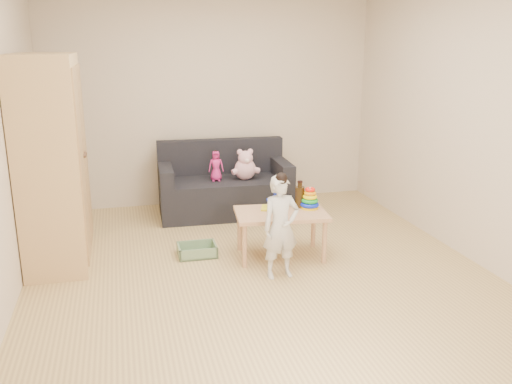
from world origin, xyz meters
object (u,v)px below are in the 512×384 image
object	(u,v)px
play_table	(281,234)
toddler	(281,229)
wardrobe	(52,162)
sofa	(225,196)

from	to	relation	value
play_table	toddler	size ratio (longest dim) A/B	0.96
wardrobe	sofa	world-z (taller)	wardrobe
play_table	toddler	distance (m)	0.51
play_table	toddler	world-z (taller)	toddler
sofa	play_table	size ratio (longest dim) A/B	1.80
play_table	wardrobe	bearing A→B (deg)	168.22
wardrobe	sofa	bearing A→B (deg)	30.06
wardrobe	play_table	bearing A→B (deg)	-11.78
play_table	toddler	bearing A→B (deg)	-107.13
sofa	toddler	size ratio (longest dim) A/B	1.73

